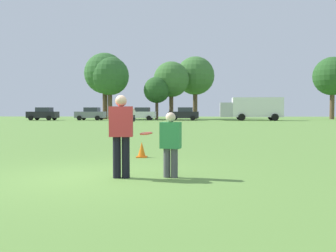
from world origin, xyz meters
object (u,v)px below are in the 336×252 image
(player_defender, at_px, (171,141))
(parked_car_mid_left, at_px, (91,114))
(player_thrower, at_px, (121,131))
(bystander_far_jogger, at_px, (134,114))
(parked_car_near_left, at_px, (43,114))
(frisbee, at_px, (146,133))
(box_truck, at_px, (252,108))
(parked_car_center, at_px, (141,114))
(parked_car_mid_right, at_px, (184,114))
(traffic_cone, at_px, (142,150))

(player_defender, height_order, parked_car_mid_left, parked_car_mid_left)
(player_thrower, height_order, bystander_far_jogger, player_thrower)
(player_defender, distance_m, parked_car_near_left, 48.09)
(frisbee, xyz_separation_m, box_truck, (10.57, 44.21, 0.79))
(parked_car_center, height_order, bystander_far_jogger, parked_car_center)
(player_thrower, distance_m, box_truck, 45.57)
(player_thrower, xyz_separation_m, bystander_far_jogger, (-4.76, 38.58, -0.07))
(parked_car_mid_left, xyz_separation_m, box_truck, (22.82, -0.57, 0.83))
(player_thrower, relative_size, parked_car_mid_right, 0.41)
(player_defender, height_order, bystander_far_jogger, bystander_far_jogger)
(player_thrower, bearing_deg, bystander_far_jogger, 97.03)
(player_defender, relative_size, parked_car_near_left, 0.33)
(player_defender, xyz_separation_m, frisbee, (-0.52, -0.11, 0.18))
(parked_car_mid_right, xyz_separation_m, bystander_far_jogger, (-6.37, -5.44, 0.00))
(frisbee, relative_size, parked_car_mid_right, 0.06)
(traffic_cone, distance_m, parked_car_mid_left, 42.94)
(box_truck, bearing_deg, frisbee, -103.45)
(parked_car_mid_left, distance_m, parked_car_mid_right, 13.34)
(player_thrower, distance_m, parked_car_mid_right, 44.05)
(frisbee, xyz_separation_m, parked_car_mid_left, (-12.24, 44.78, -0.03))
(parked_car_near_left, height_order, parked_car_center, same)
(parked_car_near_left, bearing_deg, parked_car_center, 4.11)
(player_thrower, bearing_deg, traffic_cone, 88.97)
(frisbee, height_order, parked_car_near_left, parked_car_near_left)
(traffic_cone, xyz_separation_m, parked_car_mid_right, (1.55, 40.54, 0.69))
(player_thrower, height_order, player_defender, player_thrower)
(traffic_cone, distance_m, bystander_far_jogger, 35.44)
(bystander_far_jogger, bearing_deg, player_defender, -81.41)
(player_defender, bearing_deg, parked_car_near_left, 113.80)
(player_thrower, height_order, traffic_cone, player_thrower)
(parked_car_center, distance_m, bystander_far_jogger, 6.51)
(parked_car_mid_left, bearing_deg, bystander_far_jogger, -41.67)
(frisbee, height_order, parked_car_mid_left, parked_car_mid_left)
(frisbee, height_order, traffic_cone, frisbee)
(traffic_cone, relative_size, parked_car_center, 0.11)
(bystander_far_jogger, bearing_deg, parked_car_mid_left, 138.33)
(frisbee, distance_m, parked_car_center, 45.39)
(parked_car_near_left, bearing_deg, parked_car_mid_right, -0.22)
(traffic_cone, distance_m, parked_car_center, 41.87)
(player_defender, xyz_separation_m, bystander_far_jogger, (-5.81, 38.49, 0.14))
(frisbee, height_order, bystander_far_jogger, bystander_far_jogger)
(player_thrower, bearing_deg, player_defender, 4.91)
(parked_car_mid_left, relative_size, bystander_far_jogger, 2.62)
(player_thrower, height_order, parked_car_mid_left, parked_car_mid_left)
(parked_car_mid_left, height_order, parked_car_mid_right, same)
(parked_car_near_left, relative_size, parked_car_mid_right, 1.00)
(player_thrower, relative_size, parked_car_near_left, 0.41)
(bystander_far_jogger, bearing_deg, frisbee, -82.19)
(player_defender, relative_size, parked_car_mid_right, 0.33)
(parked_car_mid_right, bearing_deg, parked_car_center, 170.08)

